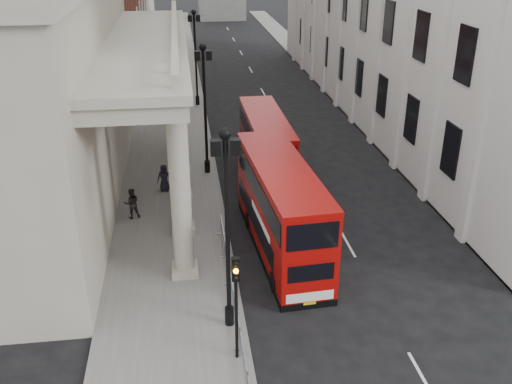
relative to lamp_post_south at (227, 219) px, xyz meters
name	(u,v)px	position (x,y,z in m)	size (l,w,h in m)	color
sidewalk_west	(171,127)	(-2.40, 26.00, -4.85)	(6.00, 140.00, 0.12)	slate
sidewalk_east	(368,119)	(14.10, 26.00, -4.85)	(3.00, 140.00, 0.12)	slate
kerb	(207,125)	(0.55, 26.00, -4.84)	(0.20, 140.00, 0.14)	slate
portico_building	(29,98)	(-9.90, 14.00, 1.09)	(9.00, 28.00, 12.00)	gray
lamp_post_south	(227,219)	(0.00, 0.00, 0.00)	(1.05, 0.44, 8.32)	black
lamp_post_mid	(205,101)	(0.00, 16.00, 0.00)	(1.05, 0.44, 8.32)	black
lamp_post_north	(195,51)	(0.00, 32.00, 0.00)	(1.05, 0.44, 8.32)	black
traffic_light	(236,290)	(0.10, -2.02, -1.80)	(0.28, 0.33, 4.30)	black
crowd_barriers	(240,341)	(0.25, -1.77, -4.24)	(0.50, 18.75, 1.10)	gray
bus_near	(281,207)	(3.10, 5.82, -2.57)	(3.20, 10.53, 4.48)	#9D0907
bus_far	(266,146)	(3.73, 15.02, -2.78)	(2.39, 9.47, 4.08)	#9C0907
pedestrian_a	(179,206)	(-1.88, 9.37, -3.91)	(0.64, 0.42, 1.75)	black
pedestrian_b	(132,203)	(-4.45, 10.04, -3.92)	(0.85, 0.66, 1.74)	black
pedestrian_c	(164,178)	(-2.73, 13.41, -3.95)	(0.82, 0.54, 1.68)	black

